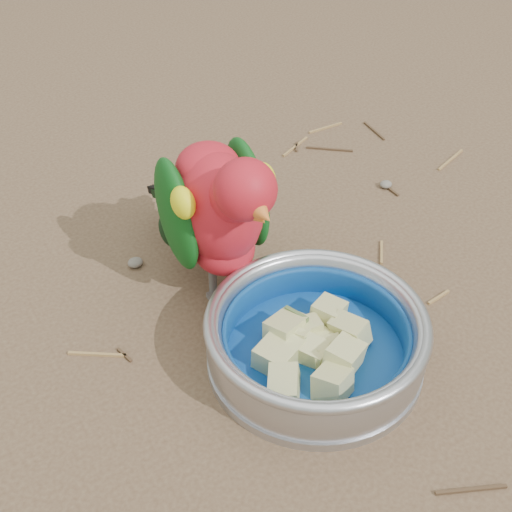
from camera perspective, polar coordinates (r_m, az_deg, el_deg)
ground at (r=0.71m, az=3.58°, el=-11.23°), size 60.00×60.00×0.00m
food_bowl at (r=0.73m, az=4.72°, el=-8.00°), size 0.22×0.22×0.02m
bowl_wall at (r=0.71m, az=4.84°, el=-6.36°), size 0.22×0.22×0.04m
fruit_wedges at (r=0.72m, az=4.81°, el=-6.75°), size 0.13×0.13×0.03m
lory_parrot at (r=0.76m, az=-2.93°, el=2.87°), size 0.13×0.24×0.19m
ground_debris at (r=0.73m, az=4.67°, el=-8.80°), size 0.90×0.80×0.01m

